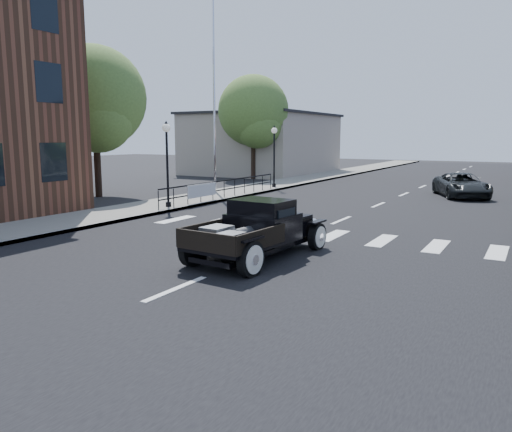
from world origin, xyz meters
The scene contains 14 objects.
ground centered at (0.00, 0.00, 0.00)m, with size 120.00×120.00×0.00m, color black.
road centered at (0.00, 15.00, 0.01)m, with size 14.00×80.00×0.02m, color black.
road_markings centered at (0.00, 10.00, 0.00)m, with size 12.00×60.00×0.06m, color silver, non-canonical shape.
sidewalk_left centered at (-8.50, 15.00, 0.07)m, with size 3.00×80.00×0.15m, color gray.
low_building_left centered at (-15.00, 28.00, 2.50)m, with size 10.00×12.00×5.00m, color #ABA08F.
railing centered at (-7.30, 10.00, 0.65)m, with size 0.08×10.00×1.00m, color black, non-canonical shape.
banner centered at (-7.22, 8.00, 0.45)m, with size 0.04×2.20×0.60m, color silver, non-canonical shape.
lamp_post_b centered at (-7.60, 6.00, 2.00)m, with size 0.36×0.36×3.70m, color black, non-canonical shape.
lamp_post_c centered at (-7.60, 16.00, 2.00)m, with size 0.36×0.36×3.70m, color black, non-canonical shape.
flagpole centered at (-9.20, 12.00, 6.03)m, with size 0.12×0.12×11.76m, color silver.
big_tree_near centered at (-14.00, 8.00, 3.94)m, with size 5.37×5.37×7.88m, color #49682C, non-canonical shape.
big_tree_far centered at (-12.50, 22.00, 3.88)m, with size 5.28×5.28×7.75m, color #49682C, non-canonical shape.
hotrod_pickup centered at (0.15, 0.23, 0.79)m, with size 2.13×4.56×1.58m, color black, non-canonical shape.
second_car centered at (2.91, 17.29, 0.63)m, with size 2.10×4.56×1.27m, color black.
Camera 1 is at (6.43, -10.92, 3.16)m, focal length 35.00 mm.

